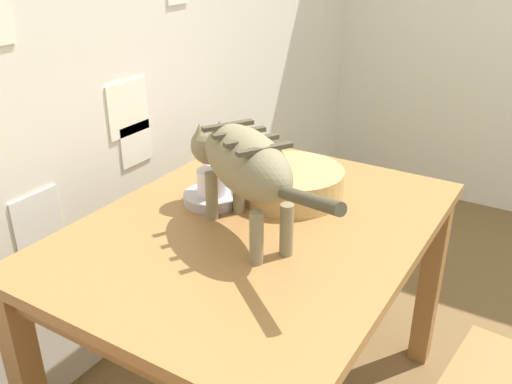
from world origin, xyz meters
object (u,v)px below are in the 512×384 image
at_px(dining_table, 256,249).
at_px(saucer_bowl, 212,197).
at_px(book_stack, 306,179).
at_px(coffee_mug, 212,181).
at_px(magazine, 248,163).
at_px(wicker_basket, 292,183).
at_px(cat, 242,162).

relative_size(dining_table, saucer_bowl, 6.69).
bearing_deg(book_stack, saucer_bowl, 142.88).
bearing_deg(coffee_mug, magazine, 12.93).
bearing_deg(book_stack, dining_table, 178.73).
xyz_separation_m(dining_table, wicker_basket, (0.21, -0.00, 0.14)).
distance_m(cat, book_stack, 0.41).
distance_m(saucer_bowl, wicker_basket, 0.26).
bearing_deg(coffee_mug, saucer_bowl, 180.00).
relative_size(saucer_bowl, magazine, 0.68).
bearing_deg(dining_table, book_stack, -1.27).
bearing_deg(saucer_bowl, wicker_basket, -49.86).
xyz_separation_m(saucer_bowl, magazine, (0.33, 0.07, -0.01)).
bearing_deg(magazine, coffee_mug, -152.26).
bearing_deg(book_stack, cat, 177.89).
distance_m(cat, wicker_basket, 0.32).
xyz_separation_m(magazine, wicker_basket, (-0.16, -0.27, 0.05)).
distance_m(book_stack, wicker_basket, 0.10).
height_order(magazine, wicker_basket, wicker_basket).
xyz_separation_m(saucer_bowl, coffee_mug, (0.00, 0.00, 0.05)).
height_order(book_stack, wicker_basket, wicker_basket).
distance_m(saucer_bowl, book_stack, 0.33).
relative_size(cat, coffee_mug, 4.83).
height_order(dining_table, saucer_bowl, saucer_bowl).
height_order(saucer_bowl, magazine, saucer_bowl).
bearing_deg(wicker_basket, coffee_mug, 129.60).
height_order(saucer_bowl, book_stack, book_stack).
bearing_deg(coffee_mug, book_stack, -37.45).
bearing_deg(wicker_basket, saucer_bowl, 130.14).
height_order(cat, coffee_mug, cat).
distance_m(saucer_bowl, coffee_mug, 0.05).
height_order(dining_table, wicker_basket, wicker_basket).
bearing_deg(dining_table, cat, 173.65).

